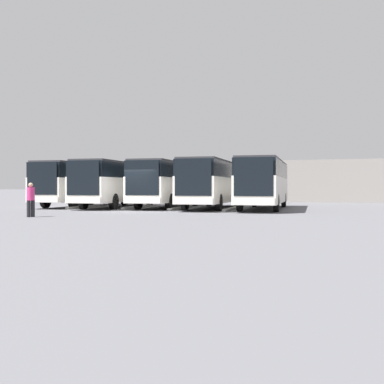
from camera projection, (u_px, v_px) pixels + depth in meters
name	position (u px, v px, depth m)	size (l,w,h in m)	color
ground_plane	(131.00, 211.00, 28.59)	(600.00, 600.00, 0.00)	#5B5B60
bus_0	(264.00, 182.00, 31.35)	(3.40, 11.49, 3.18)	silver
curb_divider_0	(232.00, 209.00, 30.36)	(0.24, 5.32, 0.15)	#9E9E99
bus_1	(213.00, 182.00, 32.53)	(3.40, 11.49, 3.18)	silver
curb_divider_1	(181.00, 208.00, 31.54)	(0.24, 5.32, 0.15)	#9E9E99
bus_2	(169.00, 182.00, 34.27)	(3.40, 11.49, 3.18)	silver
curb_divider_2	(137.00, 207.00, 33.28)	(0.24, 5.32, 0.15)	#9E9E99
bus_3	(119.00, 182.00, 34.48)	(3.40, 11.49, 3.18)	silver
curb_divider_3	(86.00, 207.00, 33.50)	(0.24, 5.32, 0.15)	#9E9E99
bus_4	(83.00, 183.00, 36.29)	(3.40, 11.49, 3.18)	silver
pedestrian	(31.00, 199.00, 23.05)	(0.51, 0.51, 1.65)	black
station_building	(240.00, 182.00, 54.13)	(31.47, 15.07, 4.06)	gray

